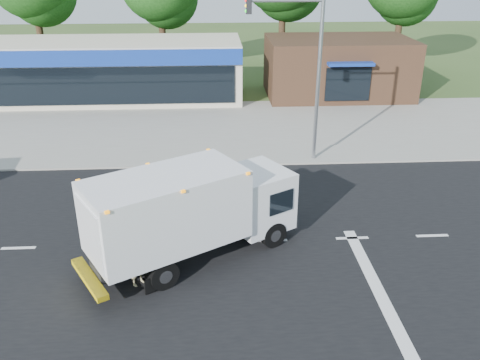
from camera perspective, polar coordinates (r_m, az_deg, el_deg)
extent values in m
plane|color=#385123|center=(18.62, 3.48, -6.83)|extent=(120.00, 120.00, 0.00)
cube|color=black|center=(18.62, 3.48, -6.82)|extent=(60.00, 14.00, 0.02)
cube|color=gray|center=(25.91, 1.45, 2.74)|extent=(60.00, 2.40, 0.12)
cube|color=gray|center=(31.37, 0.60, 6.58)|extent=(60.00, 9.00, 0.02)
cube|color=silver|center=(19.77, -23.62, -7.00)|extent=(1.20, 0.15, 0.01)
cube|color=silver|center=(18.92, -15.03, -7.10)|extent=(1.20, 0.15, 0.01)
cube|color=silver|center=(18.53, -5.85, -7.04)|extent=(1.20, 0.15, 0.01)
cube|color=silver|center=(18.61, 3.48, -6.79)|extent=(1.20, 0.15, 0.01)
cube|color=silver|center=(19.17, 12.48, -6.37)|extent=(1.20, 0.15, 0.01)
cube|color=silver|center=(20.16, 20.77, -5.86)|extent=(1.20, 0.15, 0.01)
cube|color=silver|center=(16.79, 15.12, -11.59)|extent=(0.40, 7.00, 0.01)
cube|color=black|center=(17.04, -7.96, -7.53)|extent=(4.82, 3.42, 0.35)
cube|color=white|center=(18.21, 1.91, -1.99)|extent=(2.82, 2.88, 2.10)
cube|color=black|center=(18.64, 4.29, -0.70)|extent=(1.10, 1.71, 0.90)
cube|color=white|center=(16.34, -8.25, -3.36)|extent=(5.53, 4.63, 2.35)
cube|color=silver|center=(15.61, -16.59, -5.84)|extent=(1.08, 1.75, 1.90)
cube|color=yellow|center=(16.35, -16.56, -10.56)|extent=(1.53, 2.24, 0.18)
cube|color=orange|center=(15.84, -8.50, 0.33)|extent=(5.38, 4.56, 0.08)
cylinder|color=black|center=(19.41, 0.34, -3.74)|extent=(0.98, 0.75, 0.96)
cylinder|color=black|center=(18.08, 3.77, -6.10)|extent=(0.98, 0.75, 0.96)
cylinder|color=black|center=(17.71, -11.43, -7.30)|extent=(0.98, 0.75, 0.96)
cylinder|color=black|center=(16.15, -8.55, -10.49)|extent=(0.98, 0.75, 0.96)
imported|color=tan|center=(16.28, -11.49, -9.05)|extent=(0.68, 0.69, 1.61)
sphere|color=white|center=(15.87, -11.72, -6.72)|extent=(0.28, 0.28, 0.28)
cube|color=beige|center=(37.25, -14.29, 11.90)|extent=(18.00, 6.00, 4.00)
cube|color=navy|center=(34.05, -15.43, 13.05)|extent=(18.00, 0.30, 1.00)
cube|color=black|center=(34.42, -15.10, 10.13)|extent=(17.00, 0.12, 2.40)
cube|color=#382316|center=(37.69, 10.92, 12.35)|extent=(10.00, 6.00, 4.00)
cube|color=navy|center=(34.57, 12.24, 12.69)|extent=(3.00, 1.20, 0.20)
cube|color=black|center=(34.92, 12.01, 10.46)|extent=(3.00, 0.12, 2.20)
cylinder|color=gray|center=(24.58, 8.78, 10.89)|extent=(0.18, 0.18, 8.00)
cylinder|color=gray|center=(23.70, 5.10, 19.41)|extent=(3.40, 0.12, 0.12)
cube|color=black|center=(23.55, 1.01, 18.98)|extent=(0.25, 0.25, 0.70)
cylinder|color=#332114|center=(46.35, -21.60, 15.46)|extent=(0.56, 0.56, 7.35)
cylinder|color=#332114|center=(44.40, -8.71, 16.17)|extent=(0.56, 0.56, 6.86)
cylinder|color=#332114|center=(44.56, 4.74, 17.03)|extent=(0.56, 0.56, 7.84)
cylinder|color=#332114|center=(47.03, 17.38, 15.93)|extent=(0.56, 0.56, 7.00)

